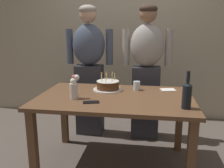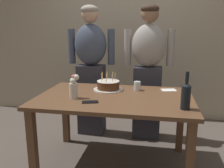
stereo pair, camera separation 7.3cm
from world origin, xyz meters
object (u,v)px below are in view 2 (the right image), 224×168
Objects in this scene: water_glass_near at (137,86)px; cell_phone at (90,102)px; person_woman_cardigan at (148,71)px; birthday_cake at (108,86)px; flower_vase at (74,87)px; napkin_stack at (169,90)px; person_man_bearded at (91,69)px; wine_bottle at (186,95)px.

water_glass_near is 0.66× the size of cell_phone.
birthday_cake is at bearing 52.32° from person_woman_cardigan.
birthday_cake is 1.38× the size of flower_vase.
napkin_stack is 0.50m from person_woman_cardigan.
person_man_bearded is (-0.97, 0.42, 0.13)m from napkin_stack.
water_glass_near is at bearing 35.45° from flower_vase.
person_man_bearded reaches higher than flower_vase.
napkin_stack is 0.09× the size of person_man_bearded.
water_glass_near is at bearing 78.82° from person_woman_cardigan.
flower_vase is (-0.56, -0.40, 0.06)m from water_glass_near.
birthday_cake is 0.19× the size of person_woman_cardigan.
water_glass_near is 0.79m from person_man_bearded.
person_woman_cardigan is at bearing 108.87° from wine_bottle.
person_woman_cardigan is (0.09, 0.47, 0.09)m from water_glass_near.
person_man_bearded is at bearing 122.67° from birthday_cake.
flower_vase is (-1.00, 0.14, -0.01)m from wine_bottle.
napkin_stack is at bearing 156.37° from person_man_bearded.
person_man_bearded is at bearing 94.72° from flower_vase.
person_woman_cardigan reaches higher than napkin_stack.
birthday_cake is at bearing 54.05° from flower_vase.
wine_bottle is 1.06m from person_woman_cardigan.
person_man_bearded is (-1.07, 1.01, 0.01)m from wine_bottle.
person_woman_cardigan is at bearing -180.00° from person_man_bearded.
water_glass_near is at bearing 129.14° from wine_bottle.
cell_phone is at bearing -28.91° from flower_vase.
napkin_stack is 0.09× the size of person_woman_cardigan.
birthday_cake is 2.18× the size of cell_phone.
flower_vase is (-0.26, -0.36, 0.07)m from birthday_cake.
flower_vase is 0.14× the size of person_woman_cardigan.
flower_vase is at bearing 134.78° from cell_phone.
water_glass_near is 0.06× the size of person_woman_cardigan.
napkin_stack is (-0.10, 0.58, -0.12)m from wine_bottle.
cell_phone is at bearing 177.56° from wine_bottle.
wine_bottle reaches higher than birthday_cake.
birthday_cake is 2.11× the size of napkin_stack.
water_glass_near is at bearing 143.48° from person_man_bearded.
cell_phone and napkin_stack have the same top height.
birthday_cake is at bearing -171.66° from water_glass_near.
person_man_bearded is (-0.07, 0.87, 0.02)m from flower_vase.
flower_vase is (-0.18, 0.10, 0.11)m from cell_phone.
person_woman_cardigan is (-0.24, 0.42, 0.13)m from napkin_stack.
wine_bottle is at bearing -18.76° from cell_phone.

